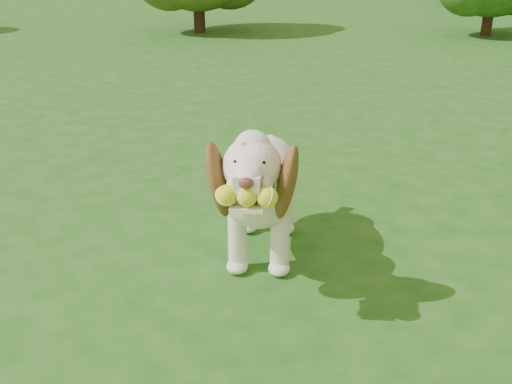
{
  "coord_description": "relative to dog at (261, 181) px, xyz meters",
  "views": [
    {
      "loc": [
        0.52,
        -2.89,
        1.63
      ],
      "look_at": [
        0.49,
        -0.17,
        0.49
      ],
      "focal_mm": 45.0,
      "sensor_mm": 36.0,
      "label": 1
    }
  ],
  "objects": [
    {
      "name": "dog",
      "position": [
        0.0,
        0.0,
        0.0
      ],
      "size": [
        0.48,
        1.27,
        0.83
      ],
      "rotation": [
        0.0,
        0.0,
        -0.09
      ],
      "color": "silver",
      "rests_on": "ground"
    },
    {
      "name": "ground",
      "position": [
        -0.51,
        -0.09,
        -0.44
      ],
      "size": [
        80.0,
        80.0,
        0.0
      ],
      "primitive_type": "plane",
      "color": "#1B4914",
      "rests_on": "ground"
    }
  ]
}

